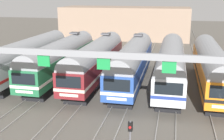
{
  "coord_description": "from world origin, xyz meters",
  "views": [
    {
      "loc": [
        6.64,
        -31.63,
        10.23
      ],
      "look_at": [
        0.44,
        -3.02,
        2.34
      ],
      "focal_mm": 46.52,
      "sensor_mm": 36.0,
      "label": 1
    }
  ],
  "objects_px": {
    "commuter_train_orange": "(212,65)",
    "catenary_gantry": "(73,66)",
    "commuter_train_green": "(61,58)",
    "commuter_train_maroon": "(96,59)",
    "commuter_train_silver": "(171,63)",
    "commuter_train_blue": "(132,61)",
    "yard_signal_mast": "(130,133)",
    "commuter_train_stainless": "(28,56)"
  },
  "relations": [
    {
      "from": "commuter_train_maroon",
      "to": "commuter_train_silver",
      "type": "height_order",
      "value": "commuter_train_maroon"
    },
    {
      "from": "commuter_train_stainless",
      "to": "commuter_train_orange",
      "type": "relative_size",
      "value": 1.0
    },
    {
      "from": "commuter_train_maroon",
      "to": "commuter_train_blue",
      "type": "height_order",
      "value": "same"
    },
    {
      "from": "commuter_train_maroon",
      "to": "catenary_gantry",
      "type": "relative_size",
      "value": 0.68
    },
    {
      "from": "commuter_train_blue",
      "to": "commuter_train_silver",
      "type": "distance_m",
      "value": 4.28
    },
    {
      "from": "commuter_train_silver",
      "to": "commuter_train_orange",
      "type": "xyz_separation_m",
      "value": [
        4.28,
        0.0,
        0.0
      ]
    },
    {
      "from": "commuter_train_stainless",
      "to": "commuter_train_silver",
      "type": "distance_m",
      "value": 17.11
    },
    {
      "from": "catenary_gantry",
      "to": "commuter_train_maroon",
      "type": "bearing_deg",
      "value": 99.0
    },
    {
      "from": "commuter_train_silver",
      "to": "commuter_train_orange",
      "type": "bearing_deg",
      "value": 0.0
    },
    {
      "from": "commuter_train_blue",
      "to": "commuter_train_silver",
      "type": "xyz_separation_m",
      "value": [
        4.28,
        -0.0,
        -0.0
      ]
    },
    {
      "from": "commuter_train_green",
      "to": "commuter_train_blue",
      "type": "height_order",
      "value": "same"
    },
    {
      "from": "commuter_train_stainless",
      "to": "commuter_train_orange",
      "type": "bearing_deg",
      "value": 0.0
    },
    {
      "from": "catenary_gantry",
      "to": "yard_signal_mast",
      "type": "height_order",
      "value": "catenary_gantry"
    },
    {
      "from": "commuter_train_stainless",
      "to": "commuter_train_silver",
      "type": "bearing_deg",
      "value": 0.0
    },
    {
      "from": "commuter_train_stainless",
      "to": "commuter_train_maroon",
      "type": "relative_size",
      "value": 1.0
    },
    {
      "from": "commuter_train_silver",
      "to": "yard_signal_mast",
      "type": "relative_size",
      "value": 7.11
    },
    {
      "from": "commuter_train_silver",
      "to": "commuter_train_orange",
      "type": "distance_m",
      "value": 4.28
    },
    {
      "from": "commuter_train_blue",
      "to": "commuter_train_orange",
      "type": "distance_m",
      "value": 8.56
    },
    {
      "from": "commuter_train_orange",
      "to": "catenary_gantry",
      "type": "distance_m",
      "value": 17.43
    },
    {
      "from": "commuter_train_blue",
      "to": "commuter_train_silver",
      "type": "height_order",
      "value": "commuter_train_blue"
    },
    {
      "from": "commuter_train_orange",
      "to": "catenary_gantry",
      "type": "height_order",
      "value": "catenary_gantry"
    },
    {
      "from": "yard_signal_mast",
      "to": "commuter_train_stainless",
      "type": "bearing_deg",
      "value": 134.24
    },
    {
      "from": "commuter_train_green",
      "to": "commuter_train_orange",
      "type": "bearing_deg",
      "value": -0.01
    },
    {
      "from": "commuter_train_stainless",
      "to": "commuter_train_blue",
      "type": "bearing_deg",
      "value": 0.02
    },
    {
      "from": "commuter_train_blue",
      "to": "catenary_gantry",
      "type": "xyz_separation_m",
      "value": [
        -2.14,
        -13.5,
        2.68
      ]
    },
    {
      "from": "commuter_train_orange",
      "to": "commuter_train_blue",
      "type": "bearing_deg",
      "value": 179.97
    },
    {
      "from": "commuter_train_green",
      "to": "commuter_train_orange",
      "type": "relative_size",
      "value": 1.0
    },
    {
      "from": "commuter_train_blue",
      "to": "yard_signal_mast",
      "type": "height_order",
      "value": "commuter_train_blue"
    },
    {
      "from": "commuter_train_stainless",
      "to": "yard_signal_mast",
      "type": "height_order",
      "value": "commuter_train_stainless"
    },
    {
      "from": "commuter_train_green",
      "to": "catenary_gantry",
      "type": "distance_m",
      "value": 15.19
    },
    {
      "from": "commuter_train_silver",
      "to": "catenary_gantry",
      "type": "height_order",
      "value": "catenary_gantry"
    },
    {
      "from": "commuter_train_stainless",
      "to": "commuter_train_blue",
      "type": "distance_m",
      "value": 12.83
    },
    {
      "from": "commuter_train_stainless",
      "to": "yard_signal_mast",
      "type": "relative_size",
      "value": 7.11
    },
    {
      "from": "commuter_train_silver",
      "to": "catenary_gantry",
      "type": "bearing_deg",
      "value": -115.43
    },
    {
      "from": "commuter_train_green",
      "to": "commuter_train_orange",
      "type": "height_order",
      "value": "commuter_train_green"
    },
    {
      "from": "commuter_train_maroon",
      "to": "catenary_gantry",
      "type": "xyz_separation_m",
      "value": [
        2.14,
        -13.5,
        2.68
      ]
    },
    {
      "from": "commuter_train_stainless",
      "to": "commuter_train_blue",
      "type": "relative_size",
      "value": 1.0
    },
    {
      "from": "commuter_train_green",
      "to": "catenary_gantry",
      "type": "relative_size",
      "value": 0.68
    },
    {
      "from": "commuter_train_green",
      "to": "commuter_train_maroon",
      "type": "relative_size",
      "value": 1.0
    },
    {
      "from": "catenary_gantry",
      "to": "commuter_train_stainless",
      "type": "bearing_deg",
      "value": 128.4
    },
    {
      "from": "commuter_train_stainless",
      "to": "catenary_gantry",
      "type": "bearing_deg",
      "value": -51.6
    },
    {
      "from": "commuter_train_blue",
      "to": "commuter_train_orange",
      "type": "height_order",
      "value": "commuter_train_blue"
    }
  ]
}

